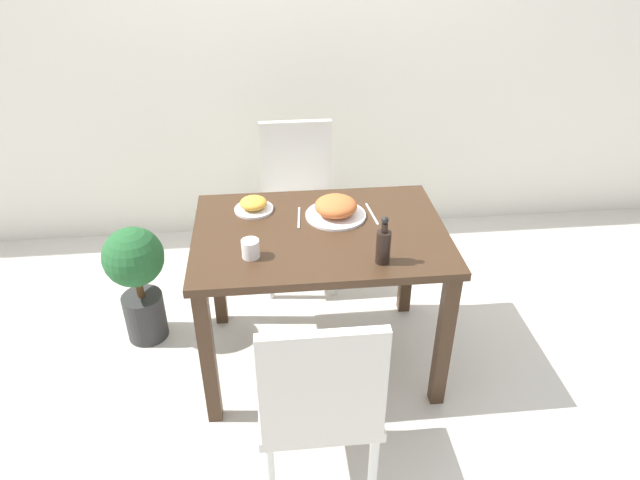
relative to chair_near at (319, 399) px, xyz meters
name	(u,v)px	position (x,y,z in m)	size (l,w,h in m)	color
ground_plane	(320,356)	(0.08, 0.75, -0.52)	(16.00, 16.00, 0.00)	beige
wall_back	(297,28)	(0.08, 2.07, 0.78)	(8.00, 0.05, 2.60)	white
dining_table	(320,252)	(0.08, 0.75, 0.11)	(1.09, 0.76, 0.73)	#3D2819
chair_near	(319,399)	(0.00, 0.00, 0.00)	(0.42, 0.42, 0.91)	silver
chair_far	(298,195)	(0.03, 1.51, 0.00)	(0.42, 0.42, 0.91)	silver
food_plate	(336,208)	(0.16, 0.86, 0.26)	(0.27, 0.27, 0.09)	white
side_plate	(254,205)	(-0.20, 0.95, 0.25)	(0.18, 0.18, 0.07)	white
drink_cup	(251,249)	(-0.22, 0.57, 0.26)	(0.07, 0.07, 0.08)	white
sauce_bottle	(383,245)	(0.30, 0.48, 0.30)	(0.06, 0.06, 0.20)	black
fork_utensil	(299,218)	(-0.01, 0.86, 0.22)	(0.03, 0.19, 0.00)	silver
spoon_utensil	(372,214)	(0.33, 0.86, 0.22)	(0.03, 0.20, 0.00)	silver
potted_plant_left	(137,275)	(-0.80, 1.00, -0.13)	(0.29, 0.29, 0.63)	#333333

